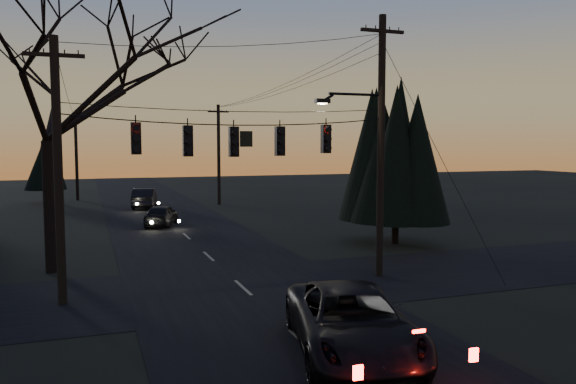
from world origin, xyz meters
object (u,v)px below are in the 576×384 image
object	(u,v)px
utility_pole_far_l	(78,200)
utility_pole_right	(379,276)
sedan_oncoming_a	(161,215)
sedan_oncoming_b	(145,198)
utility_pole_left	(63,304)
evergreen_right	(396,156)
bare_tree_left	(45,87)
suv_near	(352,323)
utility_pole_far_r	(219,204)

from	to	relation	value
utility_pole_far_l	utility_pole_right	bearing A→B (deg)	-72.28
utility_pole_right	sedan_oncoming_a	size ratio (longest dim) A/B	2.52
utility_pole_far_l	sedan_oncoming_b	bearing A→B (deg)	-59.21
utility_pole_left	evergreen_right	xyz separation A→B (m)	(15.82, 6.10, 4.52)
bare_tree_left	evergreen_right	xyz separation A→B (m)	(16.42, 1.12, -2.84)
utility_pole_left	bare_tree_left	size ratio (longest dim) A/B	0.81
utility_pole_right	sedan_oncoming_a	bearing A→B (deg)	110.74
utility_pole_left	bare_tree_left	world-z (taller)	bare_tree_left
suv_near	bare_tree_left	bearing A→B (deg)	134.65
utility_pole_left	suv_near	bearing A→B (deg)	-46.25
utility_pole_right	sedan_oncoming_b	xyz separation A→B (m)	(-6.30, 27.27, 0.79)
suv_near	utility_pole_far_r	bearing A→B (deg)	95.55
utility_pole_far_r	sedan_oncoming_a	world-z (taller)	utility_pole_far_r
bare_tree_left	sedan_oncoming_b	size ratio (longest dim) A/B	2.21
suv_near	sedan_oncoming_a	bearing A→B (deg)	107.03
utility_pole_far_r	utility_pole_far_l	distance (m)	14.01
utility_pole_left	utility_pole_right	bearing A→B (deg)	0.00
utility_pole_left	suv_near	xyz separation A→B (m)	(6.80, -7.10, 0.81)
sedan_oncoming_a	sedan_oncoming_b	bearing A→B (deg)	-71.26
utility_pole_far_r	sedan_oncoming_a	bearing A→B (deg)	-119.00
utility_pole_left	utility_pole_far_r	size ratio (longest dim) A/B	1.00
utility_pole_right	sedan_oncoming_a	world-z (taller)	utility_pole_right
utility_pole_far_r	sedan_oncoming_b	bearing A→B (deg)	-173.41
suv_near	utility_pole_right	bearing A→B (deg)	69.68
bare_tree_left	utility_pole_right	bearing A→B (deg)	-22.39
utility_pole_far_l	bare_tree_left	distance (m)	31.88
evergreen_right	utility_pole_far_r	bearing A→B (deg)	101.15
sedan_oncoming_b	sedan_oncoming_a	bearing A→B (deg)	100.65
utility_pole_far_l	sedan_oncoming_a	distance (m)	20.06
bare_tree_left	evergreen_right	world-z (taller)	bare_tree_left
utility_pole_left	utility_pole_far_r	xyz separation A→B (m)	(11.50, 28.00, 0.00)
utility_pole_left	utility_pole_far_l	xyz separation A→B (m)	(0.00, 36.00, 0.00)
evergreen_right	sedan_oncoming_a	world-z (taller)	evergreen_right
utility_pole_right	bare_tree_left	bearing A→B (deg)	157.61
utility_pole_left	bare_tree_left	bearing A→B (deg)	96.87
evergreen_right	sedan_oncoming_a	xyz separation A→B (m)	(-10.62, 10.53, -3.85)
utility_pole_far_r	sedan_oncoming_a	xyz separation A→B (m)	(-6.30, -11.37, 0.68)
utility_pole_right	utility_pole_left	distance (m)	11.50
utility_pole_far_l	evergreen_right	world-z (taller)	evergreen_right
utility_pole_far_l	sedan_oncoming_b	world-z (taller)	utility_pole_far_l
sedan_oncoming_a	bare_tree_left	bearing A→B (deg)	82.27
utility_pole_far_r	utility_pole_far_l	world-z (taller)	utility_pole_far_r
evergreen_right	suv_near	distance (m)	16.42
utility_pole_left	sedan_oncoming_a	distance (m)	17.44
utility_pole_far_r	bare_tree_left	size ratio (longest dim) A/B	0.81
utility_pole_far_r	bare_tree_left	xyz separation A→B (m)	(-12.10, -23.01, 7.37)
utility_pole_right	sedan_oncoming_a	xyz separation A→B (m)	(-6.30, 16.63, 0.68)
evergreen_right	sedan_oncoming_a	distance (m)	15.44
utility_pole_far_l	suv_near	xyz separation A→B (m)	(6.80, -43.10, 0.81)
bare_tree_left	utility_pole_far_r	bearing A→B (deg)	62.27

